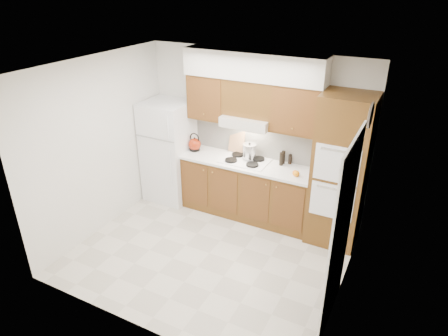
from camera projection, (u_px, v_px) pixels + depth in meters
name	position (u px, v px, depth m)	size (l,w,h in m)	color
floor	(209.00, 253.00, 5.66)	(3.60, 3.60, 0.00)	beige
ceiling	(206.00, 68.00, 4.53)	(3.60, 3.60, 0.00)	white
wall_back	(254.00, 134.00, 6.29)	(3.60, 0.02, 2.60)	white
wall_left	(101.00, 146.00, 5.84)	(0.02, 3.00, 2.60)	white
wall_right	(352.00, 204.00, 4.35)	(0.02, 3.00, 2.60)	white
fridge	(169.00, 151.00, 6.78)	(0.75, 0.72, 1.72)	white
base_cabinets	(247.00, 189.00, 6.41)	(2.11, 0.60, 0.90)	brown
countertop	(247.00, 163.00, 6.20)	(2.13, 0.62, 0.04)	white
backsplash	(255.00, 139.00, 6.31)	(2.11, 0.03, 0.56)	white
oven_cabinet	(340.00, 172.00, 5.53)	(0.70, 0.65, 2.20)	brown
upper_cab_left	(209.00, 97.00, 6.22)	(0.63, 0.33, 0.70)	brown
upper_cab_right	(298.00, 109.00, 5.63)	(0.73, 0.33, 0.70)	brown
range_hood	(248.00, 121.00, 6.00)	(0.75, 0.45, 0.15)	silver
upper_cab_over_hood	(250.00, 97.00, 5.90)	(0.75, 0.33, 0.55)	brown
soffit	(254.00, 66.00, 5.66)	(2.13, 0.36, 0.40)	silver
cooktop	(245.00, 161.00, 6.23)	(0.74, 0.50, 0.01)	white
doorway	(340.00, 240.00, 4.18)	(0.02, 0.90, 2.10)	black
wall_clock	(371.00, 115.00, 4.43)	(0.30, 0.30, 0.02)	#3F3833
kettle	(195.00, 144.00, 6.55)	(0.20, 0.20, 0.20)	maroon
cutting_board	(237.00, 141.00, 6.44)	(0.27, 0.02, 0.36)	tan
stock_pot	(249.00, 151.00, 6.22)	(0.21, 0.21, 0.22)	silver
condiment_a	(283.00, 157.00, 6.10)	(0.06, 0.06, 0.21)	black
condiment_b	(281.00, 159.00, 6.05)	(0.06, 0.06, 0.20)	black
condiment_c	(290.00, 159.00, 6.10)	(0.05, 0.05, 0.15)	black
orange_near	(296.00, 174.00, 5.73)	(0.09, 0.09, 0.09)	#FF980D
orange_far	(295.00, 173.00, 5.75)	(0.08, 0.08, 0.08)	orange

